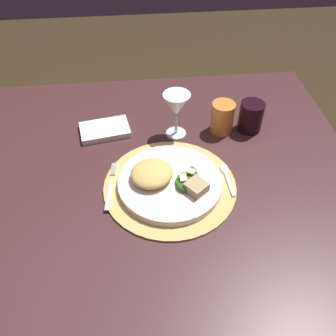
{
  "coord_description": "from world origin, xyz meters",
  "views": [
    {
      "loc": [
        -0.02,
        -0.67,
        1.45
      ],
      "look_at": [
        0.05,
        0.02,
        0.76
      ],
      "focal_mm": 38.19,
      "sensor_mm": 36.0,
      "label": 1
    }
  ],
  "objects_px": {
    "dining_table": "(151,217)",
    "napkin": "(105,130)",
    "amber_tumbler": "(222,118)",
    "wine_glass": "(177,106)",
    "dark_tumbler": "(251,117)",
    "fork": "(110,188)",
    "dinner_plate": "(170,182)",
    "spoon": "(226,174)"
  },
  "relations": [
    {
      "from": "wine_glass",
      "to": "dark_tumbler",
      "type": "bearing_deg",
      "value": 0.3
    },
    {
      "from": "wine_glass",
      "to": "amber_tumbler",
      "type": "xyz_separation_m",
      "value": [
        0.14,
        0.0,
        -0.05
      ]
    },
    {
      "from": "fork",
      "to": "napkin",
      "type": "xyz_separation_m",
      "value": [
        -0.02,
        0.25,
        0.0
      ]
    },
    {
      "from": "fork",
      "to": "wine_glass",
      "type": "relative_size",
      "value": 1.18
    },
    {
      "from": "dining_table",
      "to": "wine_glass",
      "type": "bearing_deg",
      "value": 63.2
    },
    {
      "from": "dining_table",
      "to": "wine_glass",
      "type": "xyz_separation_m",
      "value": [
        0.1,
        0.19,
        0.27
      ]
    },
    {
      "from": "spoon",
      "to": "wine_glass",
      "type": "xyz_separation_m",
      "value": [
        -0.11,
        0.2,
        0.09
      ]
    },
    {
      "from": "dinner_plate",
      "to": "spoon",
      "type": "xyz_separation_m",
      "value": [
        0.16,
        0.02,
        -0.01
      ]
    },
    {
      "from": "dining_table",
      "to": "dinner_plate",
      "type": "xyz_separation_m",
      "value": [
        0.05,
        -0.03,
        0.18
      ]
    },
    {
      "from": "dining_table",
      "to": "dark_tumbler",
      "type": "distance_m",
      "value": 0.43
    },
    {
      "from": "dining_table",
      "to": "fork",
      "type": "bearing_deg",
      "value": -165.52
    },
    {
      "from": "dining_table",
      "to": "napkin",
      "type": "height_order",
      "value": "napkin"
    },
    {
      "from": "fork",
      "to": "amber_tumbler",
      "type": "xyz_separation_m",
      "value": [
        0.34,
        0.22,
        0.04
      ]
    },
    {
      "from": "napkin",
      "to": "amber_tumbler",
      "type": "height_order",
      "value": "amber_tumbler"
    },
    {
      "from": "fork",
      "to": "wine_glass",
      "type": "height_order",
      "value": "wine_glass"
    },
    {
      "from": "napkin",
      "to": "wine_glass",
      "type": "bearing_deg",
      "value": -8.09
    },
    {
      "from": "fork",
      "to": "spoon",
      "type": "xyz_separation_m",
      "value": [
        0.31,
        0.02,
        -0.0
      ]
    },
    {
      "from": "spoon",
      "to": "wine_glass",
      "type": "bearing_deg",
      "value": 120.37
    },
    {
      "from": "wine_glass",
      "to": "dinner_plate",
      "type": "bearing_deg",
      "value": -101.0
    },
    {
      "from": "wine_glass",
      "to": "dark_tumbler",
      "type": "height_order",
      "value": "wine_glass"
    },
    {
      "from": "dinner_plate",
      "to": "wine_glass",
      "type": "relative_size",
      "value": 1.93
    },
    {
      "from": "dining_table",
      "to": "dinner_plate",
      "type": "height_order",
      "value": "dinner_plate"
    },
    {
      "from": "fork",
      "to": "napkin",
      "type": "relative_size",
      "value": 1.12
    },
    {
      "from": "napkin",
      "to": "fork",
      "type": "bearing_deg",
      "value": -85.44
    },
    {
      "from": "amber_tumbler",
      "to": "fork",
      "type": "bearing_deg",
      "value": -147.43
    },
    {
      "from": "wine_glass",
      "to": "dark_tumbler",
      "type": "distance_m",
      "value": 0.24
    },
    {
      "from": "dinner_plate",
      "to": "napkin",
      "type": "bearing_deg",
      "value": 125.36
    },
    {
      "from": "dining_table",
      "to": "spoon",
      "type": "height_order",
      "value": "spoon"
    },
    {
      "from": "amber_tumbler",
      "to": "dining_table",
      "type": "bearing_deg",
      "value": -141.12
    },
    {
      "from": "dinner_plate",
      "to": "dark_tumbler",
      "type": "height_order",
      "value": "dark_tumbler"
    },
    {
      "from": "dinner_plate",
      "to": "amber_tumbler",
      "type": "distance_m",
      "value": 0.29
    },
    {
      "from": "dining_table",
      "to": "fork",
      "type": "relative_size",
      "value": 7.05
    },
    {
      "from": "dining_table",
      "to": "wine_glass",
      "type": "relative_size",
      "value": 8.31
    },
    {
      "from": "dining_table",
      "to": "spoon",
      "type": "xyz_separation_m",
      "value": [
        0.21,
        -0.01,
        0.17
      ]
    },
    {
      "from": "wine_glass",
      "to": "dark_tumbler",
      "type": "relative_size",
      "value": 1.51
    },
    {
      "from": "napkin",
      "to": "dark_tumbler",
      "type": "xyz_separation_m",
      "value": [
        0.45,
        -0.03,
        0.04
      ]
    },
    {
      "from": "fork",
      "to": "amber_tumbler",
      "type": "height_order",
      "value": "amber_tumbler"
    },
    {
      "from": "dining_table",
      "to": "dark_tumbler",
      "type": "bearing_deg",
      "value": 30.2
    },
    {
      "from": "amber_tumbler",
      "to": "dark_tumbler",
      "type": "distance_m",
      "value": 0.09
    },
    {
      "from": "spoon",
      "to": "dining_table",
      "type": "bearing_deg",
      "value": 178.2
    },
    {
      "from": "amber_tumbler",
      "to": "dark_tumbler",
      "type": "bearing_deg",
      "value": -0.99
    },
    {
      "from": "dining_table",
      "to": "fork",
      "type": "distance_m",
      "value": 0.2
    }
  ]
}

